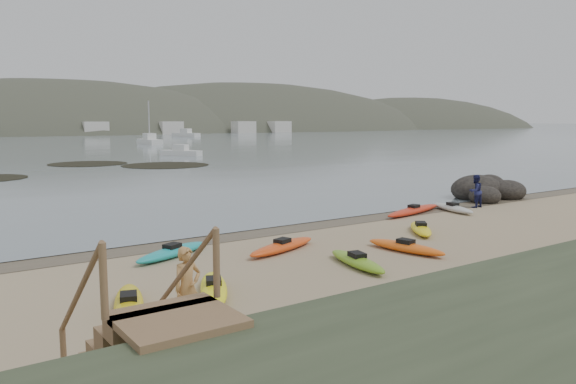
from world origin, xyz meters
TOP-DOWN VIEW (x-y plane):
  - ground at (0.00, 0.00)m, footprint 600.00×600.00m
  - wet_sand at (0.00, -0.30)m, footprint 60.00×60.00m
  - stairs at (-11.00, -11.62)m, footprint 1.50×2.70m
  - kayaks at (-0.67, -4.26)m, footprint 20.18×8.62m
  - person_west at (-8.75, -8.63)m, footprint 0.71×0.51m
  - person_east at (11.09, -1.41)m, footprint 0.86×0.68m
  - rock_cluster at (14.71, 0.50)m, footprint 5.18×3.79m
  - kelp_mats at (2.01, 34.68)m, footprint 24.63×17.60m
  - moored_boats at (6.00, 87.95)m, footprint 99.35×86.36m
  - far_hills at (39.38, 193.97)m, footprint 550.00×135.00m

SIDE VIEW (x-z plane):
  - far_hills at x=39.38m, z-range -55.93..24.07m
  - ground at x=0.00m, z-range 0.00..0.00m
  - wet_sand at x=0.00m, z-range 0.00..0.00m
  - kelp_mats at x=2.01m, z-range 0.01..0.05m
  - kayaks at x=-0.67m, z-range 0.00..0.34m
  - rock_cluster at x=14.71m, z-range -0.62..1.07m
  - moored_boats at x=6.00m, z-range -0.06..1.16m
  - person_east at x=11.09m, z-range 0.00..1.75m
  - person_west at x=-8.75m, z-range 0.00..1.84m
  - stairs at x=-11.00m, z-range 0.00..2.10m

